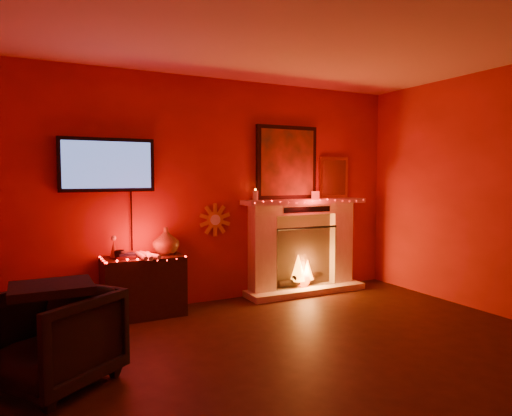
{
  "coord_description": "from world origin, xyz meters",
  "views": [
    {
      "loc": [
        -2.09,
        -2.66,
        1.53
      ],
      "look_at": [
        0.11,
        1.7,
        1.19
      ],
      "focal_mm": 32.0,
      "sensor_mm": 36.0,
      "label": 1
    }
  ],
  "objects": [
    {
      "name": "console_table",
      "position": [
        -0.96,
        2.26,
        0.38
      ],
      "size": [
        0.86,
        0.52,
        0.96
      ],
      "color": "black",
      "rests_on": "floor"
    },
    {
      "name": "sunburst_clock",
      "position": [
        -0.05,
        2.48,
        1.0
      ],
      "size": [
        0.4,
        0.03,
        0.4
      ],
      "color": "orange",
      "rests_on": "room"
    },
    {
      "name": "tv",
      "position": [
        -1.3,
        2.45,
        1.65
      ],
      "size": [
        1.0,
        0.07,
        1.24
      ],
      "color": "black",
      "rests_on": "room"
    },
    {
      "name": "armchair",
      "position": [
        -1.95,
        0.89,
        0.35
      ],
      "size": [
        1.07,
        1.06,
        0.71
      ],
      "primitive_type": "imported",
      "rotation": [
        0.0,
        0.0,
        -0.95
      ],
      "color": "black",
      "rests_on": "floor"
    },
    {
      "name": "room",
      "position": [
        0.0,
        0.0,
        1.35
      ],
      "size": [
        5.0,
        5.0,
        5.0
      ],
      "color": "black",
      "rests_on": "ground"
    },
    {
      "name": "fireplace",
      "position": [
        1.14,
        2.39,
        0.72
      ],
      "size": [
        1.72,
        0.4,
        2.18
      ],
      "color": "beige",
      "rests_on": "floor"
    }
  ]
}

